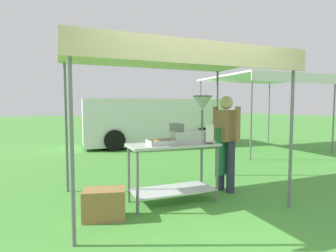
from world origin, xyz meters
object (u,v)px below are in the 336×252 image
object	(u,v)px
stall_canopy	(171,61)
vendor	(226,138)
supply_crate	(104,204)
van_white	(153,121)
menu_sign	(210,135)
neighbour_tent	(264,80)
donut_tray	(162,143)
donut_cart	(173,161)
donut_fryer	(193,124)

from	to	relation	value
stall_canopy	vendor	size ratio (longest dim) A/B	1.93
supply_crate	van_white	xyz separation A→B (m)	(2.75, 6.14, 0.68)
menu_sign	neighbour_tent	xyz separation A→B (m)	(4.23, 3.72, 1.30)
donut_tray	menu_sign	distance (m)	0.73
supply_crate	neighbour_tent	world-z (taller)	neighbour_tent
donut_cart	supply_crate	size ratio (longest dim) A/B	2.27
donut_tray	vendor	xyz separation A→B (m)	(1.23, 0.21, -0.01)
donut_tray	van_white	xyz separation A→B (m)	(1.90, 5.95, -0.03)
vendor	neighbour_tent	size ratio (longest dim) A/B	0.49
donut_cart	supply_crate	world-z (taller)	donut_cart
van_white	neighbour_tent	xyz separation A→B (m)	(3.04, -2.38, 1.44)
menu_sign	van_white	bearing A→B (deg)	78.98
stall_canopy	supply_crate	distance (m)	2.22
donut_tray	donut_fryer	xyz separation A→B (m)	(0.52, 0.04, 0.26)
donut_cart	supply_crate	distance (m)	1.17
menu_sign	supply_crate	distance (m)	1.77
vendor	van_white	bearing A→B (deg)	83.39
supply_crate	van_white	world-z (taller)	van_white
van_white	neighbour_tent	size ratio (longest dim) A/B	1.55
neighbour_tent	donut_cart	bearing A→B (deg)	-143.32
stall_canopy	supply_crate	bearing A→B (deg)	-162.26
stall_canopy	donut_fryer	xyz separation A→B (m)	(0.33, -0.10, -0.95)
supply_crate	donut_fryer	bearing A→B (deg)	9.62
donut_fryer	supply_crate	xyz separation A→B (m)	(-1.38, -0.23, -0.97)
menu_sign	donut_tray	bearing A→B (deg)	167.73
menu_sign	neighbour_tent	size ratio (longest dim) A/B	0.08
stall_canopy	donut_cart	xyz separation A→B (m)	(-0.00, -0.10, -1.50)
menu_sign	vendor	world-z (taller)	vendor
stall_canopy	van_white	distance (m)	6.17
donut_cart	menu_sign	bearing A→B (deg)	-21.04
vendor	supply_crate	bearing A→B (deg)	-169.06
donut_cart	vendor	xyz separation A→B (m)	(1.03, 0.16, 0.28)
menu_sign	neighbour_tent	bearing A→B (deg)	41.38
menu_sign	stall_canopy	bearing A→B (deg)	150.00
vendor	van_white	world-z (taller)	van_white
donut_cart	menu_sign	size ratio (longest dim) A/B	4.74
vendor	supply_crate	world-z (taller)	vendor
donut_tray	donut_cart	bearing A→B (deg)	12.06
stall_canopy	donut_cart	size ratio (longest dim) A/B	2.33
vendor	donut_tray	bearing A→B (deg)	-170.48
donut_tray	van_white	bearing A→B (deg)	72.32
donut_tray	vendor	size ratio (longest dim) A/B	0.25
vendor	donut_cart	bearing A→B (deg)	-170.98
donut_fryer	van_white	size ratio (longest dim) A/B	0.14
donut_fryer	stall_canopy	bearing A→B (deg)	162.44
menu_sign	vendor	distance (m)	0.64
donut_fryer	van_white	distance (m)	6.07
stall_canopy	supply_crate	world-z (taller)	stall_canopy
donut_cart	donut_tray	bearing A→B (deg)	-167.94
stall_canopy	vendor	bearing A→B (deg)	3.64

